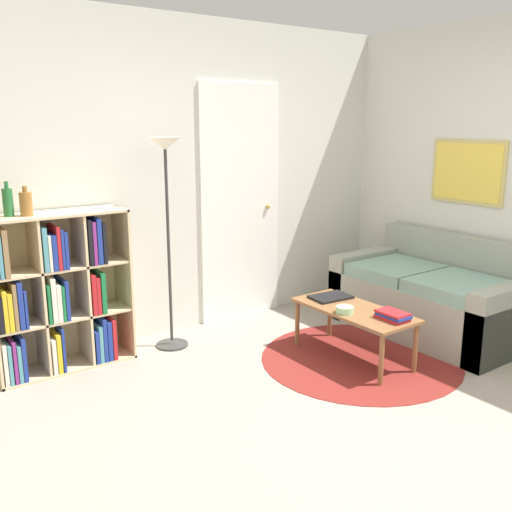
{
  "coord_description": "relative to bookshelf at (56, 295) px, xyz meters",
  "views": [
    {
      "loc": [
        -2.38,
        -1.86,
        1.77
      ],
      "look_at": [
        -0.11,
        1.29,
        0.85
      ],
      "focal_mm": 40.0,
      "sensor_mm": 36.0,
      "label": 1
    }
  ],
  "objects": [
    {
      "name": "bottle_middle",
      "position": [
        -0.26,
        0.01,
        0.69
      ],
      "size": [
        0.07,
        0.07,
        0.23
      ],
      "color": "#236633",
      "rests_on": "bookshelf"
    },
    {
      "name": "floor_lamp",
      "position": [
        0.85,
        -0.11,
        0.75
      ],
      "size": [
        0.26,
        0.26,
        1.66
      ],
      "color": "#333333",
      "rests_on": "ground_plane"
    },
    {
      "name": "bottle_right",
      "position": [
        -0.15,
        -0.03,
        0.67
      ],
      "size": [
        0.08,
        0.08,
        0.2
      ],
      "color": "olive",
      "rests_on": "bookshelf"
    },
    {
      "name": "coffee_table",
      "position": [
        1.86,
        -1.14,
        -0.21
      ],
      "size": [
        0.43,
        0.97,
        0.4
      ],
      "color": "brown",
      "rests_on": "ground_plane"
    },
    {
      "name": "rug",
      "position": [
        1.89,
        -1.2,
        -0.55
      ],
      "size": [
        1.51,
        1.51,
        0.01
      ],
      "color": "maroon",
      "rests_on": "ground_plane"
    },
    {
      "name": "ground_plane",
      "position": [
        1.26,
        -2.15,
        -0.56
      ],
      "size": [
        14.0,
        14.0,
        0.0
      ],
      "primitive_type": "plane",
      "color": "gray"
    },
    {
      "name": "wall_back",
      "position": [
        1.28,
        0.21,
        0.73
      ],
      "size": [
        7.04,
        0.11,
        2.6
      ],
      "color": "silver",
      "rests_on": "ground_plane"
    },
    {
      "name": "book_stack_on_table",
      "position": [
        1.9,
        -1.47,
        -0.13
      ],
      "size": [
        0.15,
        0.23,
        0.06
      ],
      "color": "#B21E23",
      "rests_on": "coffee_table"
    },
    {
      "name": "wall_right",
      "position": [
        3.3,
        -0.98,
        0.74
      ],
      "size": [
        0.08,
        5.34,
        2.6
      ],
      "color": "silver",
      "rests_on": "ground_plane"
    },
    {
      "name": "laptop",
      "position": [
        1.89,
        -0.85,
        -0.15
      ],
      "size": [
        0.33,
        0.25,
        0.02
      ],
      "color": "black",
      "rests_on": "coffee_table"
    },
    {
      "name": "bowl",
      "position": [
        1.73,
        -1.17,
        -0.14
      ],
      "size": [
        0.13,
        0.13,
        0.05
      ],
      "color": "#9ED193",
      "rests_on": "coffee_table"
    },
    {
      "name": "couch",
      "position": [
        2.87,
        -1.11,
        -0.27
      ],
      "size": [
        0.89,
        1.58,
        0.8
      ],
      "color": "gray",
      "rests_on": "ground_plane"
    },
    {
      "name": "bookshelf",
      "position": [
        0.0,
        0.0,
        0.0
      ],
      "size": [
        0.97,
        0.34,
        1.15
      ],
      "color": "beige",
      "rests_on": "ground_plane"
    }
  ]
}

